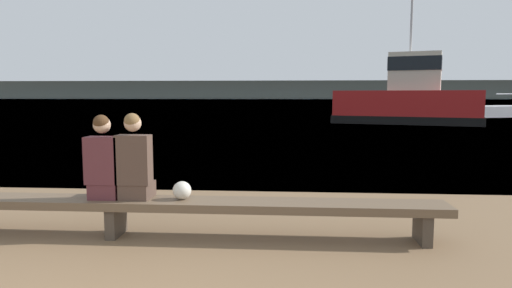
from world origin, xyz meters
TOP-DOWN VIEW (x-y plane):
  - water_surface at (0.00, 125.56)m, footprint 240.00×240.00m
  - far_shoreline at (0.00, 171.25)m, footprint 600.00×12.00m
  - bench_main at (-0.44, 2.92)m, footprint 7.87×0.50m
  - person_left at (-0.57, 2.93)m, footprint 0.40×0.41m
  - person_right at (-0.20, 2.93)m, footprint 0.40×0.41m
  - shopping_bag at (0.37, 2.95)m, footprint 0.22×0.22m
  - tugboat_red at (8.53, 24.95)m, footprint 8.79×5.55m

SIDE VIEW (x-z plane):
  - water_surface at x=0.00m, z-range 0.00..0.00m
  - bench_main at x=-0.44m, z-range 0.15..0.60m
  - shopping_bag at x=0.37m, z-range 0.45..0.67m
  - person_left at x=-0.57m, z-range 0.38..1.40m
  - person_right at x=-0.20m, z-range 0.38..1.42m
  - tugboat_red at x=8.53m, z-range -2.44..5.03m
  - far_shoreline at x=0.00m, z-range 0.00..6.65m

